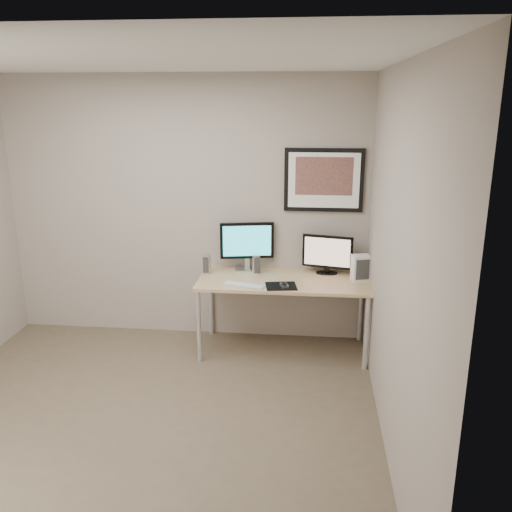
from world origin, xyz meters
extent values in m
plane|color=brown|center=(0.00, 0.00, 0.00)|extent=(3.60, 3.60, 0.00)
plane|color=white|center=(0.00, 0.00, 2.60)|extent=(3.60, 3.60, 0.00)
plane|color=gray|center=(0.00, 1.70, 1.30)|extent=(3.60, 0.00, 3.60)
plane|color=gray|center=(1.80, 0.00, 1.30)|extent=(0.00, 3.40, 3.40)
cube|color=#AB7952|center=(1.00, 1.35, 0.71)|extent=(1.60, 0.70, 0.03)
cylinder|color=silver|center=(0.24, 1.04, 0.35)|extent=(0.04, 0.04, 0.70)
cylinder|color=silver|center=(0.24, 1.66, 0.35)|extent=(0.04, 0.04, 0.70)
cylinder|color=silver|center=(1.76, 1.04, 0.35)|extent=(0.04, 0.04, 0.70)
cylinder|color=silver|center=(1.76, 1.66, 0.35)|extent=(0.04, 0.04, 0.70)
cube|color=black|center=(1.35, 1.68, 1.62)|extent=(0.75, 0.03, 0.60)
cube|color=white|center=(1.35, 1.67, 1.62)|extent=(0.67, 0.00, 0.52)
cube|color=orange|center=(1.35, 1.66, 1.66)|extent=(0.54, 0.00, 0.36)
cube|color=#BBBBC1|center=(0.62, 1.61, 0.74)|extent=(0.27, 0.21, 0.02)
cube|color=#BBBBC1|center=(0.62, 1.61, 0.80)|extent=(0.05, 0.05, 0.10)
cube|color=black|center=(0.62, 1.61, 1.03)|extent=(0.52, 0.13, 0.36)
cube|color=teal|center=(0.62, 1.59, 1.03)|extent=(0.46, 0.09, 0.30)
cube|color=black|center=(1.41, 1.56, 0.74)|extent=(0.22, 0.15, 0.02)
cube|color=black|center=(1.41, 1.56, 0.77)|extent=(0.05, 0.05, 0.05)
cube|color=black|center=(1.41, 1.56, 0.95)|extent=(0.48, 0.13, 0.32)
cube|color=tan|center=(1.41, 1.54, 0.95)|extent=(0.43, 0.10, 0.27)
cylinder|color=#BBBBC1|center=(0.25, 1.46, 0.82)|extent=(0.08, 0.08, 0.18)
cylinder|color=#BBBBC1|center=(0.73, 1.49, 0.82)|extent=(0.09, 0.09, 0.19)
cube|color=#BCBCC1|center=(0.65, 1.13, 0.74)|extent=(0.40, 0.22, 0.01)
cube|color=black|center=(0.99, 1.15, 0.73)|extent=(0.31, 0.29, 0.00)
ellipsoid|color=black|center=(1.01, 1.14, 0.75)|extent=(0.08, 0.11, 0.03)
cube|color=silver|center=(1.71, 1.39, 0.85)|extent=(0.18, 0.15, 0.24)
camera|label=1|loc=(1.23, -3.48, 2.36)|focal=38.00mm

